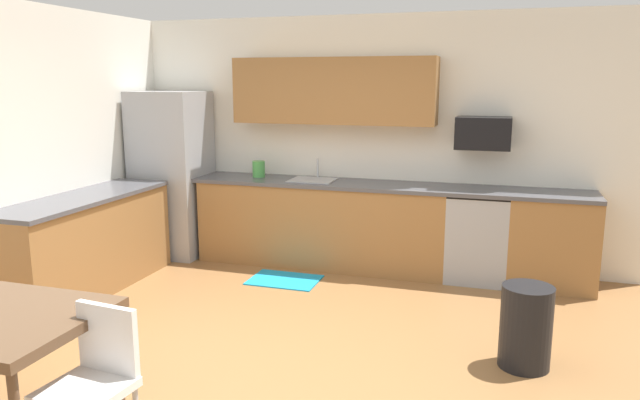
{
  "coord_description": "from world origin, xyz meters",
  "views": [
    {
      "loc": [
        1.52,
        -3.83,
        2.01
      ],
      "look_at": [
        0.0,
        1.0,
        1.0
      ],
      "focal_mm": 33.71,
      "sensor_mm": 36.0,
      "label": 1
    }
  ],
  "objects_px": {
    "trash_bin": "(526,327)",
    "kettle": "(259,170)",
    "chair_near_table": "(95,375)",
    "refrigerator": "(172,174)",
    "oven_range": "(477,236)",
    "microwave": "(483,133)"
  },
  "relations": [
    {
      "from": "refrigerator",
      "to": "trash_bin",
      "type": "height_order",
      "value": "refrigerator"
    },
    {
      "from": "chair_near_table",
      "to": "refrigerator",
      "type": "bearing_deg",
      "value": 115.13
    },
    {
      "from": "microwave",
      "to": "oven_range",
      "type": "bearing_deg",
      "value": -90.0
    },
    {
      "from": "oven_range",
      "to": "microwave",
      "type": "xyz_separation_m",
      "value": [
        0.0,
        0.1,
        1.04
      ]
    },
    {
      "from": "oven_range",
      "to": "kettle",
      "type": "xyz_separation_m",
      "value": [
        -2.42,
        0.05,
        0.56
      ]
    },
    {
      "from": "oven_range",
      "to": "chair_near_table",
      "type": "bearing_deg",
      "value": -115.07
    },
    {
      "from": "chair_near_table",
      "to": "kettle",
      "type": "bearing_deg",
      "value": 100.19
    },
    {
      "from": "trash_bin",
      "to": "kettle",
      "type": "relative_size",
      "value": 3.0
    },
    {
      "from": "refrigerator",
      "to": "trash_bin",
      "type": "relative_size",
      "value": 3.15
    },
    {
      "from": "microwave",
      "to": "trash_bin",
      "type": "height_order",
      "value": "microwave"
    },
    {
      "from": "microwave",
      "to": "refrigerator",
      "type": "bearing_deg",
      "value": -177.02
    },
    {
      "from": "refrigerator",
      "to": "chair_near_table",
      "type": "xyz_separation_m",
      "value": [
        1.71,
        -3.65,
        -0.44
      ]
    },
    {
      "from": "chair_near_table",
      "to": "microwave",
      "type": "bearing_deg",
      "value": 65.5
    },
    {
      "from": "refrigerator",
      "to": "oven_range",
      "type": "distance_m",
      "value": 3.49
    },
    {
      "from": "kettle",
      "to": "trash_bin",
      "type": "bearing_deg",
      "value": -34.14
    },
    {
      "from": "chair_near_table",
      "to": "trash_bin",
      "type": "xyz_separation_m",
      "value": [
        2.18,
        1.84,
        -0.2
      ]
    },
    {
      "from": "oven_range",
      "to": "chair_near_table",
      "type": "relative_size",
      "value": 1.07
    },
    {
      "from": "kettle",
      "to": "microwave",
      "type": "bearing_deg",
      "value": 1.18
    },
    {
      "from": "refrigerator",
      "to": "kettle",
      "type": "height_order",
      "value": "refrigerator"
    },
    {
      "from": "oven_range",
      "to": "chair_near_table",
      "type": "xyz_separation_m",
      "value": [
        -1.74,
        -3.73,
        0.05
      ]
    },
    {
      "from": "chair_near_table",
      "to": "kettle",
      "type": "distance_m",
      "value": 3.87
    },
    {
      "from": "oven_range",
      "to": "trash_bin",
      "type": "bearing_deg",
      "value": -76.92
    }
  ]
}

